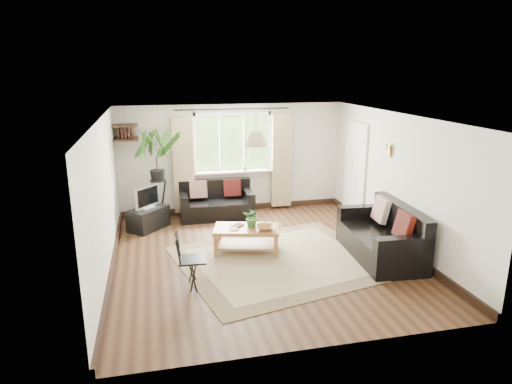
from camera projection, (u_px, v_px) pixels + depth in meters
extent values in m
plane|color=#311B10|center=(261.00, 256.00, 7.90)|extent=(5.50, 5.50, 0.00)
plane|color=white|center=(262.00, 117.00, 7.27)|extent=(5.50, 5.50, 0.00)
cube|color=silver|center=(233.00, 158.00, 10.17)|extent=(5.00, 0.02, 2.40)
cube|color=silver|center=(320.00, 253.00, 5.00)|extent=(5.00, 0.02, 2.40)
cube|color=silver|center=(104.00, 199.00, 7.05)|extent=(0.02, 5.50, 2.40)
cube|color=silver|center=(398.00, 181.00, 8.12)|extent=(0.02, 5.50, 2.40)
cube|color=beige|center=(282.00, 260.00, 7.72)|extent=(3.84, 3.49, 0.02)
cube|color=silver|center=(355.00, 172.00, 9.77)|extent=(0.06, 0.96, 2.06)
imported|color=#326F2C|center=(252.00, 217.00, 7.97)|extent=(0.40, 0.39, 0.34)
imported|color=olive|center=(265.00, 228.00, 7.85)|extent=(0.39, 0.39, 0.08)
imported|color=silver|center=(230.00, 229.00, 7.87)|extent=(0.16, 0.21, 0.02)
imported|color=#562C22|center=(234.00, 224.00, 8.09)|extent=(0.27, 0.26, 0.02)
cube|color=black|center=(148.00, 218.00, 9.20)|extent=(0.89, 0.91, 0.44)
imported|color=#2D6023|center=(245.00, 165.00, 10.15)|extent=(0.14, 0.10, 0.27)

